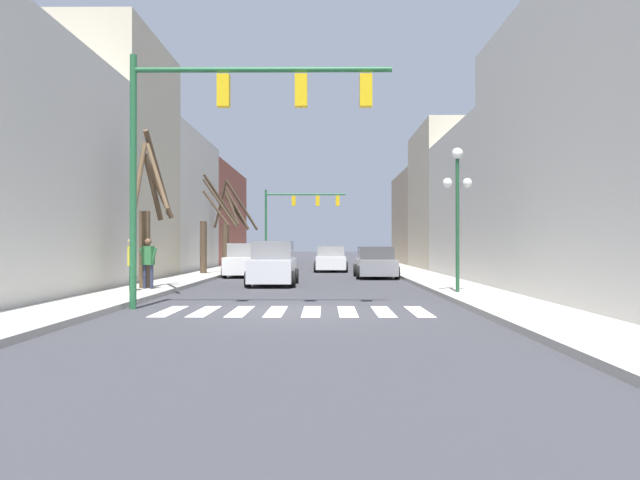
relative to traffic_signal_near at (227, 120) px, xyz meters
The scene contains 18 objects.
ground_plane 5.28m from the traffic_signal_near, 21.09° to the right, with size 240.00×240.00×0.00m, color #38383D.
sidewalk_left 6.25m from the traffic_signal_near, behind, with size 2.30×90.00×0.15m.
sidewalk_right 8.87m from the traffic_signal_near, ahead, with size 2.30×90.00×0.15m.
building_row_left 19.78m from the traffic_signal_near, 113.92° to the left, with size 6.00×50.20×11.00m.
building_row_right 19.63m from the traffic_signal_near, 53.96° to the left, with size 6.00×46.64×9.14m.
crosswalk_stripes 5.26m from the traffic_signal_near, 16.77° to the right, with size 6.75×2.60×0.01m.
traffic_signal_near is the anchor object (origin of this frame).
traffic_signal_far 36.38m from the traffic_signal_near, 89.93° to the left, with size 6.83×0.28×6.29m.
street_lamp_right_corner 8.00m from the traffic_signal_near, 29.72° to the left, with size 0.95×0.36×4.66m.
car_driving_away_lane 10.23m from the traffic_signal_near, 87.50° to the left, with size 1.97×4.27×1.82m.
car_parked_right_mid 16.45m from the traffic_signal_near, 71.38° to the left, with size 2.08×4.52×1.57m.
car_parked_left_mid 22.81m from the traffic_signal_near, 82.60° to the left, with size 2.03×4.37×1.57m.
car_driving_toward_lane 16.76m from the traffic_signal_near, 95.27° to the left, with size 2.20×4.55×1.73m.
pedestrian_near_right_corner 7.42m from the traffic_signal_near, 124.02° to the left, with size 0.72×0.37×1.74m.
pedestrian_waiting_at_curb 6.87m from the traffic_signal_near, 131.94° to the left, with size 0.32×0.75×1.75m.
street_tree_right_near 25.30m from the traffic_signal_near, 98.61° to the left, with size 3.00×1.29×5.85m.
street_tree_right_mid 17.45m from the traffic_signal_near, 102.25° to the left, with size 1.98×1.32×5.30m.
street_tree_left_near 7.14m from the traffic_signal_near, 122.45° to the left, with size 1.52×3.87×5.62m.
Camera 1 is at (0.79, -15.53, 1.70)m, focal length 35.00 mm.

